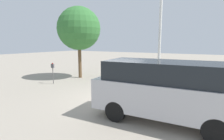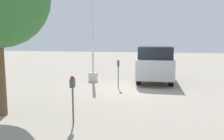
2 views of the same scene
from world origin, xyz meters
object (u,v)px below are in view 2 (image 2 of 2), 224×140
(parking_meter_near, at_px, (118,67))
(lamp_post, at_px, (93,57))
(parked_van, at_px, (155,62))
(parking_meter_far, at_px, (73,89))

(parking_meter_near, bearing_deg, lamp_post, 44.33)
(parking_meter_near, relative_size, parked_van, 0.30)
(lamp_post, relative_size, parked_van, 1.01)
(parked_van, bearing_deg, parking_meter_far, 162.89)
(lamp_post, xyz_separation_m, parked_van, (1.22, -3.60, -0.32))
(parking_meter_far, bearing_deg, parked_van, -19.77)
(parking_meter_near, distance_m, lamp_post, 2.50)
(lamp_post, height_order, parked_van, lamp_post)
(parking_meter_near, relative_size, parking_meter_far, 1.04)
(lamp_post, bearing_deg, parked_van, -71.34)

